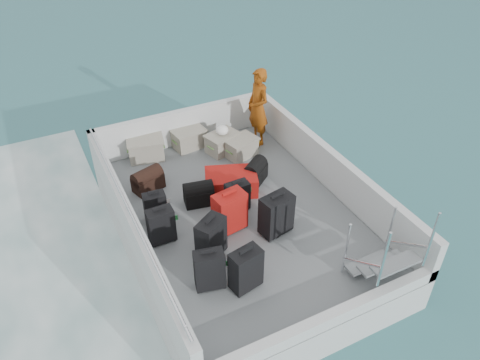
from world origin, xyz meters
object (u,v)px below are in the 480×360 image
object	(u,v)px
suitcase_5	(230,212)
crate_0	(146,149)
suitcase_0	(210,270)
suitcase_2	(155,207)
suitcase_1	(161,226)
suitcase_4	(211,239)
suitcase_3	(246,270)
suitcase_6	(276,215)
suitcase_8	(231,182)
crate_2	(222,143)
passenger	(258,107)
crate_1	(189,139)
suitcase_7	(237,197)
crate_3	(241,148)

from	to	relation	value
suitcase_5	crate_0	size ratio (longest dim) A/B	1.06
suitcase_0	suitcase_2	size ratio (longest dim) A/B	1.23
suitcase_2	suitcase_1	bearing A→B (deg)	-92.83
suitcase_4	suitcase_5	xyz separation A→B (m)	(0.48, 0.40, 0.01)
suitcase_1	suitcase_3	distance (m)	1.53
suitcase_2	suitcase_6	world-z (taller)	suitcase_6
crate_0	suitcase_8	bearing A→B (deg)	-58.32
crate_2	passenger	xyz separation A→B (m)	(0.76, 0.00, 0.59)
suitcase_1	suitcase_8	xyz separation A→B (m)	(1.46, 0.65, -0.12)
suitcase_1	crate_2	xyz separation A→B (m)	(1.85, 1.84, -0.12)
suitcase_2	crate_1	distance (m)	2.17
suitcase_0	suitcase_6	bearing A→B (deg)	35.18
suitcase_6	crate_0	size ratio (longest dim) A/B	1.07
suitcase_5	suitcase_7	xyz separation A→B (m)	(0.31, 0.35, -0.07)
crate_3	suitcase_2	bearing A→B (deg)	-152.98
crate_0	suitcase_4	bearing A→B (deg)	-88.68
suitcase_5	suitcase_8	world-z (taller)	suitcase_5
suitcase_1	suitcase_5	xyz separation A→B (m)	(1.02, -0.22, 0.04)
suitcase_0	suitcase_2	world-z (taller)	suitcase_0
suitcase_5	suitcase_7	world-z (taller)	suitcase_5
crate_1	suitcase_5	bearing A→B (deg)	-97.22
crate_2	suitcase_3	bearing A→B (deg)	-109.67
suitcase_1	suitcase_6	distance (m)	1.72
suitcase_5	suitcase_6	world-z (taller)	suitcase_6
suitcase_3	suitcase_8	distance (m)	2.15
suitcase_0	crate_0	world-z (taller)	suitcase_0
suitcase_6	crate_2	distance (m)	2.45
suitcase_4	suitcase_7	bearing A→B (deg)	12.05
passenger	crate_0	bearing A→B (deg)	-104.39
suitcase_2	passenger	size ratio (longest dim) A/B	0.33
suitcase_3	suitcase_7	world-z (taller)	suitcase_3
crate_0	passenger	distance (m)	2.26
crate_1	suitcase_2	bearing A→B (deg)	-125.57
suitcase_1	suitcase_3	size ratio (longest dim) A/B	0.91
suitcase_0	passenger	size ratio (longest dim) A/B	0.41
crate_1	suitcase_6	bearing A→B (deg)	-84.32
crate_1	crate_2	world-z (taller)	crate_1
suitcase_2	suitcase_8	world-z (taller)	suitcase_2
crate_0	suitcase_1	bearing A→B (deg)	-101.73
suitcase_1	crate_0	world-z (taller)	suitcase_1
suitcase_8	crate_1	bearing A→B (deg)	25.36
suitcase_8	crate_0	xyz separation A→B (m)	(-0.99, 1.61, 0.02)
suitcase_0	crate_3	bearing A→B (deg)	68.88
suitcase_6	crate_3	xyz separation A→B (m)	(0.48, 2.13, -0.17)
suitcase_7	crate_2	bearing A→B (deg)	71.03
suitcase_4	passenger	world-z (taller)	passenger
suitcase_8	crate_3	distance (m)	1.09
suitcase_5	suitcase_4	bearing A→B (deg)	-149.41
suitcase_4	crate_0	bearing A→B (deg)	59.77
crate_3	passenger	xyz separation A→B (m)	(0.51, 0.31, 0.59)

